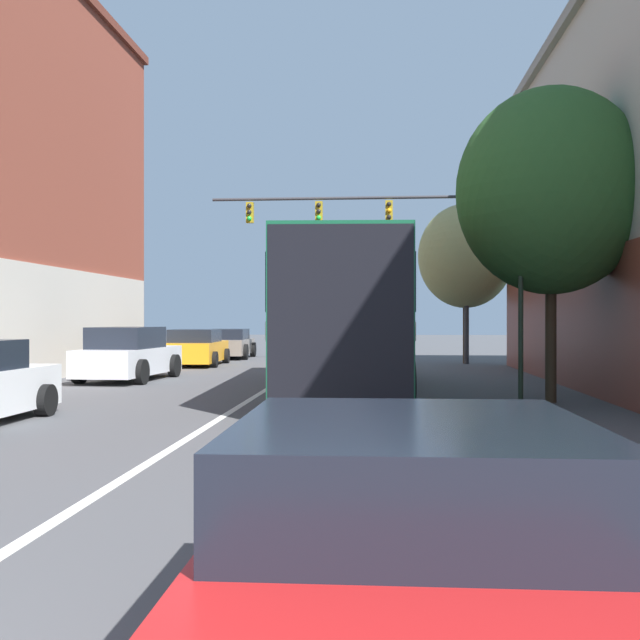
% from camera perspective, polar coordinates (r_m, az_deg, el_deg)
% --- Properties ---
extents(lane_center_line, '(0.14, 43.51, 0.01)m').
position_cam_1_polar(lane_center_line, '(17.40, -4.56, -5.57)').
color(lane_center_line, silver).
rests_on(lane_center_line, ground_plane).
extents(bus, '(3.11, 11.68, 3.31)m').
position_cam_1_polar(bus, '(17.77, 1.72, 0.54)').
color(bus, '#145133').
rests_on(bus, ground_plane).
extents(hatchback_foreground, '(2.17, 3.82, 1.22)m').
position_cam_1_polar(hatchback_foreground, '(3.70, 7.25, -17.54)').
color(hatchback_foreground, red).
rests_on(hatchback_foreground, ground_plane).
extents(parked_car_left_near, '(2.16, 4.32, 1.34)m').
position_cam_1_polar(parked_car_left_near, '(28.03, -9.43, -2.13)').
color(parked_car_left_near, orange).
rests_on(parked_car_left_near, ground_plane).
extents(parked_car_left_mid, '(2.11, 4.32, 1.49)m').
position_cam_1_polar(parked_car_left_mid, '(21.59, -14.37, -2.60)').
color(parked_car_left_mid, silver).
rests_on(parked_car_left_mid, ground_plane).
extents(parked_car_left_distant, '(2.17, 4.09, 1.29)m').
position_cam_1_polar(parked_car_left_distant, '(32.94, -7.02, -1.82)').
color(parked_car_left_distant, slate).
rests_on(parked_car_left_distant, ground_plane).
extents(traffic_signal_gantry, '(9.92, 0.36, 6.69)m').
position_cam_1_polar(traffic_signal_gantry, '(29.03, 4.53, 6.65)').
color(traffic_signal_gantry, '#333338').
rests_on(traffic_signal_gantry, ground_plane).
extents(street_lamp, '(0.34, 0.34, 4.64)m').
position_cam_1_polar(street_lamp, '(15.36, 15.05, 4.15)').
color(street_lamp, '#233323').
rests_on(street_lamp, ground_plane).
extents(street_tree_near, '(3.87, 3.48, 6.48)m').
position_cam_1_polar(street_tree_near, '(16.30, 17.18, 9.34)').
color(street_tree_near, '#3D2D1E').
rests_on(street_tree_near, ground_plane).
extents(street_tree_far, '(3.65, 3.29, 6.16)m').
position_cam_1_polar(street_tree_far, '(29.48, 11.03, 4.80)').
color(street_tree_far, '#3D2D1E').
rests_on(street_tree_far, ground_plane).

